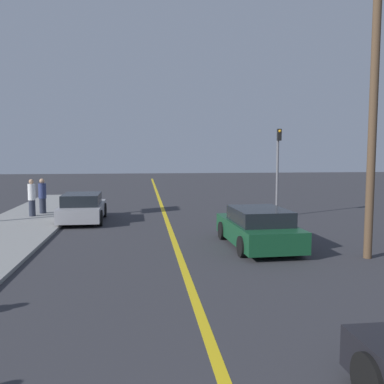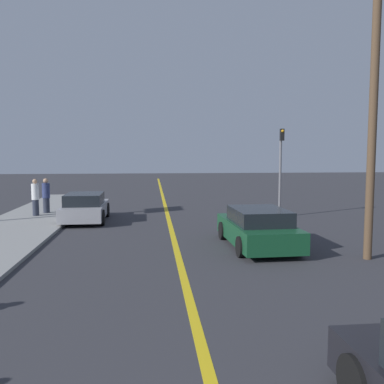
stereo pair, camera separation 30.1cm
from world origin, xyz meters
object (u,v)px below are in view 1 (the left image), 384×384
object	(u,v)px
pedestrian_far_standing	(32,198)
traffic_light	(278,164)
car_ahead_center	(258,228)
pedestrian_by_sign	(42,196)
car_far_distant	(83,208)
utility_pole	(373,123)

from	to	relation	value
pedestrian_far_standing	traffic_light	distance (m)	11.68
car_ahead_center	traffic_light	bearing A→B (deg)	64.46
car_ahead_center	traffic_light	size ratio (longest dim) A/B	1.03
pedestrian_far_standing	pedestrian_by_sign	world-z (taller)	pedestrian_far_standing
pedestrian_by_sign	traffic_light	distance (m)	11.53
pedestrian_far_standing	car_far_distant	bearing A→B (deg)	-25.80
pedestrian_by_sign	utility_pole	world-z (taller)	utility_pole
car_ahead_center	utility_pole	xyz separation A→B (m)	(2.82, -1.84, 3.33)
utility_pole	pedestrian_by_sign	bearing A→B (deg)	139.52
car_far_distant	pedestrian_by_sign	bearing A→B (deg)	135.22
pedestrian_far_standing	pedestrian_by_sign	bearing A→B (deg)	73.54
car_ahead_center	utility_pole	distance (m)	4.74
car_ahead_center	pedestrian_by_sign	bearing A→B (deg)	135.02
car_far_distant	utility_pole	xyz separation A→B (m)	(9.27, -7.67, 3.34)
traffic_light	utility_pole	world-z (taller)	utility_pole
car_far_distant	utility_pole	size ratio (longest dim) A/B	0.50
pedestrian_far_standing	utility_pole	xyz separation A→B (m)	(11.74, -8.86, 2.97)
pedestrian_by_sign	car_ahead_center	bearing A→B (deg)	-42.57
car_ahead_center	pedestrian_by_sign	size ratio (longest dim) A/B	2.53
pedestrian_by_sign	traffic_light	xyz separation A→B (m)	(11.27, -1.78, 1.60)
utility_pole	car_ahead_center	bearing A→B (deg)	146.83
pedestrian_by_sign	traffic_light	size ratio (longest dim) A/B	0.41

